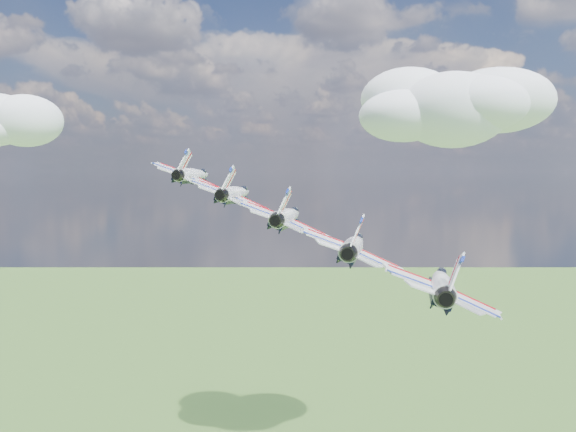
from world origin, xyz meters
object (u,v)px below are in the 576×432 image
(jet_2, at_px, (288,216))
(jet_1, at_px, (236,193))
(jet_4, at_px, (441,283))
(jet_3, at_px, (354,245))
(jet_0, at_px, (194,175))

(jet_2, bearing_deg, jet_1, 137.31)
(jet_4, bearing_deg, jet_3, 137.31)
(jet_0, bearing_deg, jet_3, -42.69)
(jet_2, xyz_separation_m, jet_4, (19.16, -13.90, -4.88))
(jet_2, distance_m, jet_4, 24.17)
(jet_1, bearing_deg, jet_4, -42.69)
(jet_1, bearing_deg, jet_0, 137.31)
(jet_0, bearing_deg, jet_1, -42.69)
(jet_0, xyz_separation_m, jet_4, (38.31, -27.81, -9.76))
(jet_0, xyz_separation_m, jet_2, (19.16, -13.90, -4.88))
(jet_0, distance_m, jet_4, 48.34)
(jet_1, distance_m, jet_2, 12.08)
(jet_1, relative_size, jet_2, 1.00)
(jet_3, bearing_deg, jet_1, 137.31)
(jet_4, bearing_deg, jet_1, 137.31)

